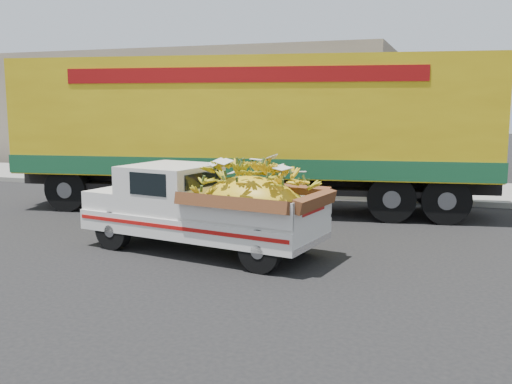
% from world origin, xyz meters
% --- Properties ---
extents(ground, '(100.00, 100.00, 0.00)m').
position_xyz_m(ground, '(0.00, 0.00, 0.00)').
color(ground, black).
rests_on(ground, ground).
extents(curb, '(60.00, 0.25, 0.15)m').
position_xyz_m(curb, '(0.00, 6.11, 0.07)').
color(curb, gray).
rests_on(curb, ground).
extents(sidewalk, '(60.00, 4.00, 0.14)m').
position_xyz_m(sidewalk, '(0.00, 8.21, 0.07)').
color(sidewalk, gray).
rests_on(sidewalk, ground).
extents(building_left, '(18.00, 6.00, 5.00)m').
position_xyz_m(building_left, '(-8.00, 14.11, 2.50)').
color(building_left, gray).
rests_on(building_left, ground).
extents(pickup_truck, '(4.66, 2.36, 1.56)m').
position_xyz_m(pickup_truck, '(-0.39, -0.67, 0.84)').
color(pickup_truck, black).
rests_on(pickup_truck, ground).
extents(semi_trailer, '(12.07, 4.35, 3.80)m').
position_xyz_m(semi_trailer, '(-1.32, 3.66, 2.12)').
color(semi_trailer, black).
rests_on(semi_trailer, ground).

